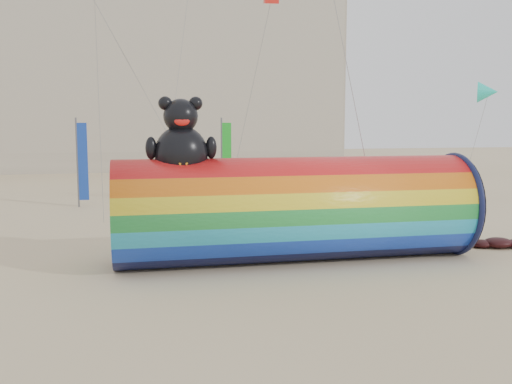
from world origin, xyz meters
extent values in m
plane|color=#CCB58C|center=(0.00, 0.00, 0.00)|extent=(160.00, 160.00, 0.00)
cube|color=#B7AD99|center=(-12.00, 46.00, 10.00)|extent=(60.00, 15.00, 20.00)
cube|color=#28303D|center=(-12.00, 38.44, 10.50)|extent=(59.50, 0.12, 17.00)
cylinder|color=red|center=(1.76, 0.64, 1.86)|extent=(12.74, 3.72, 3.72)
torus|color=#0F1438|center=(8.00, 0.64, 1.86)|extent=(0.25, 3.90, 3.90)
cylinder|color=black|center=(8.15, 0.64, 1.86)|extent=(0.06, 3.68, 3.68)
ellipsoid|color=black|center=(-2.28, 0.64, 3.88)|extent=(1.82, 1.62, 1.91)
ellipsoid|color=orange|center=(-2.28, 0.06, 3.77)|extent=(0.93, 0.41, 0.82)
sphere|color=black|center=(-2.28, 0.64, 5.15)|extent=(1.17, 1.17, 1.17)
sphere|color=black|center=(-2.79, 0.64, 5.58)|extent=(0.47, 0.47, 0.47)
sphere|color=black|center=(-1.77, 0.64, 5.58)|extent=(0.47, 0.47, 0.47)
ellipsoid|color=red|center=(-2.28, 0.17, 4.99)|extent=(0.51, 0.19, 0.33)
ellipsoid|color=black|center=(-3.29, 0.54, 4.09)|extent=(0.38, 0.38, 0.76)
ellipsoid|color=black|center=(-1.27, 0.54, 4.09)|extent=(0.38, 0.38, 0.76)
imported|color=#54555B|center=(9.96, 2.12, 0.89)|extent=(0.77, 0.66, 1.77)
ellipsoid|color=#3F0B0C|center=(10.18, 0.86, 0.20)|extent=(1.17, 0.99, 0.41)
ellipsoid|color=#3F0B0C|center=(9.58, 1.01, 0.16)|extent=(0.91, 0.77, 0.32)
ellipsoid|color=#3F0B0C|center=(10.48, 1.26, 0.14)|extent=(0.78, 0.66, 0.27)
cylinder|color=#59595E|center=(-7.08, 15.68, 2.60)|extent=(0.10, 0.10, 5.20)
cube|color=#1539A4|center=(-6.77, 15.68, 2.65)|extent=(0.56, 0.06, 4.50)
cylinder|color=#59595E|center=(-0.96, 16.19, 2.60)|extent=(0.10, 0.10, 5.20)
cube|color=orange|center=(-0.65, 16.19, 2.65)|extent=(0.56, 0.06, 4.50)
cylinder|color=#59595E|center=(1.36, 15.46, 2.60)|extent=(0.10, 0.10, 5.20)
cube|color=green|center=(1.67, 15.46, 2.65)|extent=(0.56, 0.06, 4.50)
cone|color=#1AD2B8|center=(16.04, 10.73, 6.65)|extent=(1.21, 1.21, 1.09)
camera|label=1|loc=(-3.84, -18.78, 4.97)|focal=40.00mm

